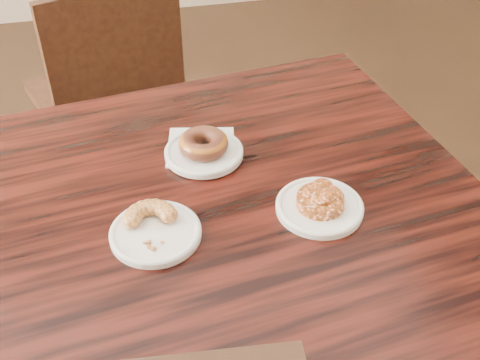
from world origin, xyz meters
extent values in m
plane|color=black|center=(0.00, 0.00, 0.00)|extent=(5.00, 5.00, 0.00)
cube|color=black|center=(0.08, -0.19, 0.38)|extent=(1.12, 1.12, 0.75)
cube|color=white|center=(0.04, 0.02, 0.75)|extent=(0.17, 0.17, 0.00)
cylinder|color=white|center=(0.04, -0.01, 0.76)|extent=(0.17, 0.17, 0.01)
cylinder|color=white|center=(-0.09, -0.23, 0.76)|extent=(0.17, 0.17, 0.01)
cylinder|color=white|center=(0.24, -0.23, 0.76)|extent=(0.17, 0.17, 0.01)
torus|color=brown|center=(0.04, -0.01, 0.78)|extent=(0.11, 0.11, 0.04)
camera|label=1|loc=(-0.10, -1.05, 1.54)|focal=45.00mm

